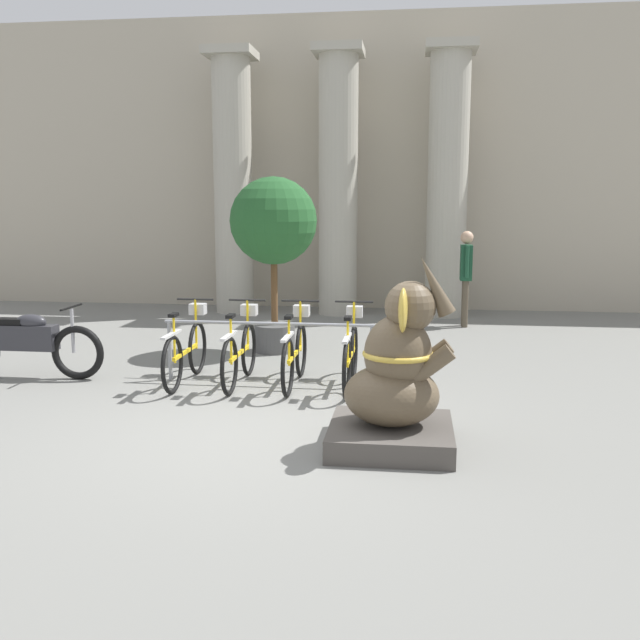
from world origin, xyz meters
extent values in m
plane|color=slate|center=(0.00, 0.00, 0.00)|extent=(60.00, 60.00, 0.00)
cube|color=#B2A893|center=(0.00, 8.60, 3.00)|extent=(20.00, 0.20, 6.00)
cylinder|color=#ADA899|center=(-2.11, 7.60, 2.50)|extent=(0.76, 0.76, 5.00)
cube|color=#ADA899|center=(-2.11, 7.60, 5.08)|extent=(0.96, 0.96, 0.16)
cylinder|color=#ADA899|center=(0.00, 7.60, 2.50)|extent=(0.76, 0.76, 5.00)
cube|color=#ADA899|center=(0.00, 7.60, 5.08)|extent=(0.96, 0.96, 0.16)
cylinder|color=#ADA899|center=(2.11, 7.60, 2.50)|extent=(0.76, 0.76, 5.00)
cube|color=#ADA899|center=(2.11, 7.60, 5.08)|extent=(0.96, 0.96, 0.16)
cylinder|color=gray|center=(-1.53, 1.95, 0.38)|extent=(0.05, 0.05, 0.75)
cylinder|color=gray|center=(1.01, 1.95, 0.38)|extent=(0.05, 0.05, 0.75)
cylinder|color=gray|center=(-0.26, 1.95, 0.75)|extent=(2.64, 0.04, 0.04)
torus|color=black|center=(-1.28, 2.30, 0.35)|extent=(0.05, 0.69, 0.69)
torus|color=black|center=(-1.28, 1.31, 0.35)|extent=(0.05, 0.69, 0.69)
cube|color=yellow|center=(-1.28, 1.80, 0.40)|extent=(0.04, 0.89, 0.04)
cube|color=#BCBCBC|center=(-1.28, 1.31, 0.71)|extent=(0.06, 0.58, 0.03)
cylinder|color=yellow|center=(-1.28, 1.41, 0.62)|extent=(0.03, 0.03, 0.55)
cube|color=black|center=(-1.28, 1.41, 0.92)|extent=(0.08, 0.18, 0.04)
cylinder|color=yellow|center=(-1.28, 2.26, 0.67)|extent=(0.03, 0.03, 0.64)
cylinder|color=black|center=(-1.28, 2.26, 0.99)|extent=(0.48, 0.03, 0.03)
cube|color=#BCBCBC|center=(-1.28, 2.36, 0.85)|extent=(0.20, 0.16, 0.14)
torus|color=black|center=(-0.60, 2.31, 0.35)|extent=(0.05, 0.69, 0.69)
torus|color=black|center=(-0.60, 1.32, 0.35)|extent=(0.05, 0.69, 0.69)
cube|color=yellow|center=(-0.60, 1.81, 0.40)|extent=(0.04, 0.89, 0.04)
cube|color=#BCBCBC|center=(-0.60, 1.32, 0.71)|extent=(0.06, 0.58, 0.03)
cylinder|color=yellow|center=(-0.60, 1.42, 0.62)|extent=(0.03, 0.03, 0.55)
cube|color=black|center=(-0.60, 1.42, 0.92)|extent=(0.08, 0.18, 0.04)
cylinder|color=yellow|center=(-0.60, 2.27, 0.67)|extent=(0.03, 0.03, 0.64)
cylinder|color=black|center=(-0.60, 2.27, 0.99)|extent=(0.48, 0.03, 0.03)
cube|color=#BCBCBC|center=(-0.60, 2.37, 0.85)|extent=(0.20, 0.16, 0.14)
torus|color=black|center=(0.08, 2.33, 0.35)|extent=(0.05, 0.69, 0.69)
torus|color=black|center=(0.08, 1.34, 0.35)|extent=(0.05, 0.69, 0.69)
cube|color=yellow|center=(0.08, 1.84, 0.40)|extent=(0.04, 0.89, 0.04)
cube|color=#BCBCBC|center=(0.08, 1.34, 0.71)|extent=(0.06, 0.58, 0.03)
cylinder|color=yellow|center=(0.08, 1.44, 0.62)|extent=(0.03, 0.03, 0.55)
cube|color=black|center=(0.08, 1.44, 0.92)|extent=(0.08, 0.18, 0.04)
cylinder|color=yellow|center=(0.08, 2.29, 0.67)|extent=(0.03, 0.03, 0.64)
cylinder|color=black|center=(0.08, 2.29, 0.99)|extent=(0.48, 0.03, 0.03)
cube|color=#BCBCBC|center=(0.08, 2.39, 0.85)|extent=(0.20, 0.16, 0.14)
torus|color=black|center=(0.76, 2.33, 0.35)|extent=(0.05, 0.69, 0.69)
torus|color=black|center=(0.76, 1.34, 0.35)|extent=(0.05, 0.69, 0.69)
cube|color=yellow|center=(0.76, 1.84, 0.40)|extent=(0.04, 0.89, 0.04)
cube|color=#BCBCBC|center=(0.76, 1.34, 0.71)|extent=(0.06, 0.58, 0.03)
cylinder|color=yellow|center=(0.76, 1.44, 0.62)|extent=(0.03, 0.03, 0.55)
cube|color=black|center=(0.76, 1.44, 0.92)|extent=(0.08, 0.18, 0.04)
cylinder|color=yellow|center=(0.76, 2.29, 0.67)|extent=(0.03, 0.03, 0.64)
cylinder|color=black|center=(0.76, 2.29, 0.99)|extent=(0.48, 0.03, 0.03)
cube|color=#BCBCBC|center=(0.76, 2.39, 0.85)|extent=(0.20, 0.16, 0.14)
cube|color=#4C4742|center=(1.31, -0.22, 0.11)|extent=(1.12, 1.12, 0.21)
ellipsoid|color=brown|center=(1.31, -0.22, 0.49)|extent=(0.87, 0.76, 0.56)
ellipsoid|color=brown|center=(1.36, -0.22, 0.87)|extent=(0.61, 0.56, 0.71)
sphere|color=brown|center=(1.47, -0.22, 1.31)|extent=(0.46, 0.46, 0.46)
ellipsoid|color=gold|center=(1.41, 0.01, 1.31)|extent=(0.08, 0.33, 0.39)
ellipsoid|color=gold|center=(1.41, -0.45, 1.31)|extent=(0.08, 0.33, 0.39)
cone|color=brown|center=(1.67, -0.22, 1.50)|extent=(0.39, 0.16, 0.58)
cylinder|color=brown|center=(1.64, -0.09, 0.80)|extent=(0.45, 0.15, 0.40)
cylinder|color=brown|center=(1.64, -0.35, 0.80)|extent=(0.45, 0.15, 0.40)
torus|color=gold|center=(1.36, -0.22, 0.87)|extent=(0.64, 0.64, 0.05)
torus|color=black|center=(-2.70, 1.81, 0.35)|extent=(0.69, 0.09, 0.69)
cube|color=#2D2D33|center=(-3.39, 1.81, 0.53)|extent=(0.84, 0.22, 0.32)
ellipsoid|color=#2D2D33|center=(-3.29, 1.81, 0.73)|extent=(0.40, 0.20, 0.20)
cube|color=black|center=(-3.57, 1.81, 0.73)|extent=(0.36, 0.18, 0.08)
cylinder|color=#99999E|center=(-2.75, 1.81, 0.63)|extent=(0.04, 0.04, 0.56)
cylinder|color=black|center=(-2.75, 1.81, 0.93)|extent=(0.03, 0.55, 0.03)
cylinder|color=brown|center=(2.43, 6.50, 0.42)|extent=(0.11, 0.11, 0.84)
cylinder|color=brown|center=(2.43, 6.33, 0.42)|extent=(0.11, 0.11, 0.84)
cube|color=#19472D|center=(2.43, 6.42, 1.16)|extent=(0.20, 0.32, 0.63)
sphere|color=tan|center=(2.43, 6.42, 1.61)|extent=(0.23, 0.23, 0.23)
cylinder|color=#19472D|center=(2.43, 6.62, 1.19)|extent=(0.07, 0.07, 0.57)
cylinder|color=#19472D|center=(2.43, 6.22, 1.19)|extent=(0.07, 0.07, 0.57)
cylinder|color=#4C4C4C|center=(-0.55, 3.82, 0.20)|extent=(0.60, 0.60, 0.41)
cylinder|color=brown|center=(-0.55, 3.82, 0.92)|extent=(0.10, 0.10, 1.03)
sphere|color=#235628|center=(-0.55, 3.82, 1.95)|extent=(1.28, 1.28, 1.28)
camera|label=1|loc=(1.48, -6.52, 2.22)|focal=40.00mm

